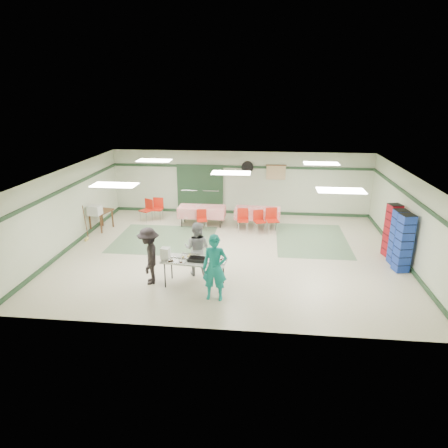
# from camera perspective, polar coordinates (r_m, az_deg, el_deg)

# --- Properties ---
(floor) EXTENTS (11.00, 11.00, 0.00)m
(floor) POSITION_cam_1_polar(r_m,az_deg,el_deg) (13.29, 0.95, -4.09)
(floor) COLOR beige
(floor) RESTS_ON ground
(ceiling) EXTENTS (11.00, 11.00, 0.00)m
(ceiling) POSITION_cam_1_polar(r_m,az_deg,el_deg) (12.50, 1.02, 7.41)
(ceiling) COLOR white
(ceiling) RESTS_ON wall_back
(wall_back) EXTENTS (11.00, 0.00, 11.00)m
(wall_back) POSITION_cam_1_polar(r_m,az_deg,el_deg) (17.17, 2.32, 5.87)
(wall_back) COLOR beige
(wall_back) RESTS_ON floor
(wall_front) EXTENTS (11.00, 0.00, 11.00)m
(wall_front) POSITION_cam_1_polar(r_m,az_deg,el_deg) (8.65, -1.68, -7.26)
(wall_front) COLOR beige
(wall_front) RESTS_ON floor
(wall_left) EXTENTS (0.00, 9.00, 9.00)m
(wall_left) POSITION_cam_1_polar(r_m,az_deg,el_deg) (14.37, -21.44, 2.05)
(wall_left) COLOR beige
(wall_left) RESTS_ON floor
(wall_right) EXTENTS (0.00, 9.00, 9.00)m
(wall_right) POSITION_cam_1_polar(r_m,az_deg,el_deg) (13.53, 24.87, 0.63)
(wall_right) COLOR beige
(wall_right) RESTS_ON floor
(trim_back) EXTENTS (11.00, 0.06, 0.10)m
(trim_back) POSITION_cam_1_polar(r_m,az_deg,el_deg) (17.00, 2.35, 8.15)
(trim_back) COLOR #203C24
(trim_back) RESTS_ON wall_back
(baseboard_back) EXTENTS (11.00, 0.06, 0.12)m
(baseboard_back) POSITION_cam_1_polar(r_m,az_deg,el_deg) (17.47, 2.26, 1.72)
(baseboard_back) COLOR #203C24
(baseboard_back) RESTS_ON floor
(trim_left) EXTENTS (0.06, 9.00, 0.10)m
(trim_left) POSITION_cam_1_polar(r_m,az_deg,el_deg) (14.19, -21.66, 4.76)
(trim_left) COLOR #203C24
(trim_left) RESTS_ON wall_back
(baseboard_left) EXTENTS (0.06, 9.00, 0.12)m
(baseboard_left) POSITION_cam_1_polar(r_m,az_deg,el_deg) (14.75, -20.75, -2.76)
(baseboard_left) COLOR #203C24
(baseboard_left) RESTS_ON floor
(trim_right) EXTENTS (0.06, 9.00, 0.10)m
(trim_right) POSITION_cam_1_polar(r_m,az_deg,el_deg) (13.34, 25.15, 3.49)
(trim_right) COLOR #203C24
(trim_right) RESTS_ON wall_back
(baseboard_right) EXTENTS (0.06, 9.00, 0.12)m
(baseboard_right) POSITION_cam_1_polar(r_m,az_deg,el_deg) (13.93, 24.04, -4.42)
(baseboard_right) COLOR #203C24
(baseboard_right) RESTS_ON floor
(green_patch_a) EXTENTS (3.50, 3.00, 0.01)m
(green_patch_a) POSITION_cam_1_polar(r_m,az_deg,el_deg) (14.61, -8.51, -2.14)
(green_patch_a) COLOR slate
(green_patch_a) RESTS_ON floor
(green_patch_b) EXTENTS (2.50, 3.50, 0.01)m
(green_patch_b) POSITION_cam_1_polar(r_m,az_deg,el_deg) (14.74, 12.40, -2.19)
(green_patch_b) COLOR slate
(green_patch_b) RESTS_ON floor
(double_door_left) EXTENTS (0.90, 0.06, 2.10)m
(double_door_left) POSITION_cam_1_polar(r_m,az_deg,el_deg) (17.45, -4.96, 5.02)
(double_door_left) COLOR gray
(double_door_left) RESTS_ON floor
(double_door_right) EXTENTS (0.90, 0.06, 2.10)m
(double_door_right) POSITION_cam_1_polar(r_m,az_deg,el_deg) (17.30, -1.85, 4.96)
(double_door_right) COLOR gray
(double_door_right) RESTS_ON floor
(door_frame) EXTENTS (2.00, 0.03, 2.15)m
(door_frame) POSITION_cam_1_polar(r_m,az_deg,el_deg) (17.35, -3.44, 4.97)
(door_frame) COLOR #203C24
(door_frame) RESTS_ON floor
(wall_fan) EXTENTS (0.50, 0.10, 0.50)m
(wall_fan) POSITION_cam_1_polar(r_m,az_deg,el_deg) (16.95, 3.36, 8.11)
(wall_fan) COLOR black
(wall_fan) RESTS_ON wall_back
(scroll_banner) EXTENTS (0.80, 0.02, 0.60)m
(scroll_banner) POSITION_cam_1_polar(r_m,az_deg,el_deg) (16.98, 7.43, 7.31)
(scroll_banner) COLOR #CFB581
(scroll_banner) RESTS_ON wall_back
(serving_table) EXTENTS (1.80, 0.87, 0.76)m
(serving_table) POSITION_cam_1_polar(r_m,az_deg,el_deg) (10.88, -4.28, -5.37)
(serving_table) COLOR #ACABA7
(serving_table) RESTS_ON floor
(sheet_tray_right) EXTENTS (0.56, 0.45, 0.02)m
(sheet_tray_right) POSITION_cam_1_polar(r_m,az_deg,el_deg) (10.75, -1.16, -5.29)
(sheet_tray_right) COLOR silver
(sheet_tray_right) RESTS_ON serving_table
(sheet_tray_mid) EXTENTS (0.57, 0.45, 0.02)m
(sheet_tray_mid) POSITION_cam_1_polar(r_m,az_deg,el_deg) (11.04, -4.91, -4.70)
(sheet_tray_mid) COLOR silver
(sheet_tray_mid) RESTS_ON serving_table
(sheet_tray_left) EXTENTS (0.57, 0.46, 0.02)m
(sheet_tray_left) POSITION_cam_1_polar(r_m,az_deg,el_deg) (10.80, -6.91, -5.29)
(sheet_tray_left) COLOR silver
(sheet_tray_left) RESTS_ON serving_table
(baking_pan) EXTENTS (0.53, 0.36, 0.08)m
(baking_pan) POSITION_cam_1_polar(r_m,az_deg,el_deg) (10.79, -3.77, -5.06)
(baking_pan) COLOR black
(baking_pan) RESTS_ON serving_table
(foam_box_stack) EXTENTS (0.25, 0.23, 0.32)m
(foam_box_stack) POSITION_cam_1_polar(r_m,az_deg,el_deg) (10.96, -8.38, -4.17)
(foam_box_stack) COLOR white
(foam_box_stack) RESTS_ON serving_table
(volunteer_teal) EXTENTS (0.65, 0.44, 1.74)m
(volunteer_teal) POSITION_cam_1_polar(r_m,az_deg,el_deg) (10.11, -1.32, -6.28)
(volunteer_teal) COLOR #138580
(volunteer_teal) RESTS_ON floor
(volunteer_grey) EXTENTS (0.87, 0.72, 1.60)m
(volunteer_grey) POSITION_cam_1_polar(r_m,az_deg,el_deg) (11.50, -3.88, -3.53)
(volunteer_grey) COLOR gray
(volunteer_grey) RESTS_ON floor
(volunteer_dark) EXTENTS (0.82, 1.15, 1.61)m
(volunteer_dark) POSITION_cam_1_polar(r_m,az_deg,el_deg) (11.16, -10.67, -4.50)
(volunteer_dark) COLOR black
(volunteer_dark) RESTS_ON floor
(dining_table_a) EXTENTS (1.78, 0.86, 0.77)m
(dining_table_a) POSITION_cam_1_polar(r_m,az_deg,el_deg) (15.62, 4.81, 1.58)
(dining_table_a) COLOR red
(dining_table_a) RESTS_ON floor
(dining_table_b) EXTENTS (1.83, 0.82, 0.77)m
(dining_table_b) POSITION_cam_1_polar(r_m,az_deg,el_deg) (15.82, -3.19, 1.82)
(dining_table_b) COLOR red
(dining_table_b) RESTS_ON floor
(chair_a) EXTENTS (0.51, 0.51, 0.85)m
(chair_a) POSITION_cam_1_polar(r_m,az_deg,el_deg) (15.09, 5.02, 0.75)
(chair_a) COLOR #B6270E
(chair_a) RESTS_ON floor
(chair_b) EXTENTS (0.44, 0.44, 0.88)m
(chair_b) POSITION_cam_1_polar(r_m,az_deg,el_deg) (15.11, 2.70, 0.92)
(chair_b) COLOR #B6270E
(chair_b) RESTS_ON floor
(chair_c) EXTENTS (0.53, 0.53, 0.94)m
(chair_c) POSITION_cam_1_polar(r_m,az_deg,el_deg) (15.09, 6.84, 0.91)
(chair_c) COLOR #B6270E
(chair_c) RESTS_ON floor
(chair_d) EXTENTS (0.45, 0.45, 0.80)m
(chair_d) POSITION_cam_1_polar(r_m,az_deg,el_deg) (15.28, -3.19, 0.91)
(chair_d) COLOR #B6270E
(chair_d) RESTS_ON floor
(chair_loose_a) EXTENTS (0.46, 0.46, 0.92)m
(chair_loose_a) POSITION_cam_1_polar(r_m,az_deg,el_deg) (16.68, -9.45, 2.48)
(chair_loose_a) COLOR #B6270E
(chair_loose_a) RESTS_ON floor
(chair_loose_b) EXTENTS (0.58, 0.58, 0.91)m
(chair_loose_b) POSITION_cam_1_polar(r_m,az_deg,el_deg) (16.59, -10.89, 2.28)
(chair_loose_b) COLOR #B6270E
(chair_loose_b) RESTS_ON floor
(crate_stack_blue_a) EXTENTS (0.42, 0.42, 1.73)m
(crate_stack_blue_a) POSITION_cam_1_polar(r_m,az_deg,el_deg) (13.28, 23.57, -1.73)
(crate_stack_blue_a) COLOR #1B38A4
(crate_stack_blue_a) RESTS_ON floor
(crate_stack_red) EXTENTS (0.46, 0.46, 1.73)m
(crate_stack_red) POSITION_cam_1_polar(r_m,az_deg,el_deg) (13.83, 22.87, -0.85)
(crate_stack_red) COLOR maroon
(crate_stack_red) RESTS_ON floor
(crate_stack_blue_b) EXTENTS (0.46, 0.46, 1.76)m
(crate_stack_blue_b) POSITION_cam_1_polar(r_m,az_deg,el_deg) (12.77, 24.30, -2.53)
(crate_stack_blue_b) COLOR #1B38A4
(crate_stack_blue_b) RESTS_ON floor
(printer_table) EXTENTS (0.78, 1.03, 0.74)m
(printer_table) POSITION_cam_1_polar(r_m,az_deg,el_deg) (15.96, -17.18, 1.44)
(printer_table) COLOR brown
(printer_table) RESTS_ON floor
(office_printer) EXTENTS (0.48, 0.43, 0.35)m
(office_printer) POSITION_cam_1_polar(r_m,az_deg,el_deg) (15.45, -17.98, 1.88)
(office_printer) COLOR #BABBB6
(office_printer) RESTS_ON printer_table
(broom) EXTENTS (0.07, 0.21, 1.30)m
(broom) POSITION_cam_1_polar(r_m,az_deg,el_deg) (14.96, -19.19, 0.24)
(broom) COLOR brown
(broom) RESTS_ON floor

